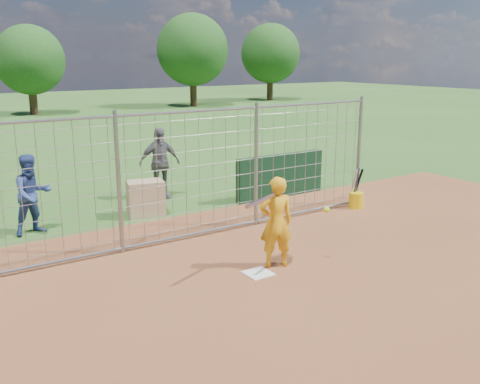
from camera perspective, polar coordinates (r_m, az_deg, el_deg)
ground at (r=9.12m, az=1.22°, el=-8.32°), size 100.00×100.00×0.00m
infield_dirt at (r=7.12m, az=15.68°, el=-15.73°), size 18.00×18.00×0.00m
home_plate at (r=8.97m, az=1.96°, el=-8.67°), size 0.43×0.43×0.02m
dugout_wall at (r=13.66m, az=4.34°, el=1.74°), size 2.60×0.20×1.10m
batter at (r=9.03m, az=3.87°, el=-3.24°), size 0.67×0.56×1.58m
bystander_a at (r=11.49m, az=-21.27°, el=-0.25°), size 0.90×0.76×1.63m
bystander_b at (r=13.57m, az=-8.58°, el=3.07°), size 1.09×0.52×1.81m
equipment_bin at (r=12.22m, az=-10.03°, el=-0.67°), size 0.90×0.71×0.80m
equipment_in_play at (r=8.59m, az=4.05°, el=-1.17°), size 1.73×0.41×0.40m
bucket_with_bats at (r=12.95m, az=12.27°, el=-0.63°), size 0.34×0.39×0.97m
backstop_fence at (r=10.37m, az=-5.06°, el=1.72°), size 9.08×0.08×2.60m
tree_line at (r=35.93m, az=-21.46°, el=13.65°), size 44.66×6.72×6.48m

